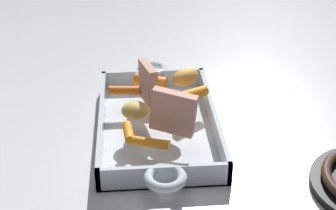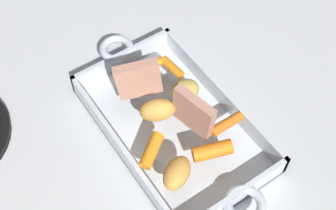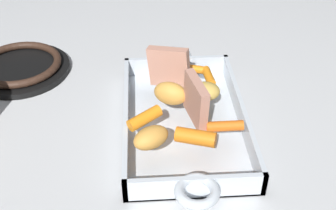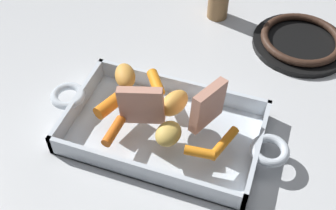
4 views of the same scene
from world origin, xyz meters
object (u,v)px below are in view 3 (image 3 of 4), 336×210
baby_carrot_long (190,68)px  baby_carrot_southeast (145,118)px  roasting_dish (184,119)px  baby_carrot_center_right (209,76)px  stove_burner_rear (20,67)px  roast_slice_outer (196,100)px  potato_whole (171,93)px  potato_golden_large (151,138)px  baby_carrot_center_left (196,137)px  potato_near_roast (205,91)px  roast_slice_thin (169,67)px  baby_carrot_northeast (225,126)px

baby_carrot_long → baby_carrot_southeast: bearing=-31.1°
roasting_dish → baby_carrot_center_right: (-0.08, 0.05, 0.03)m
roasting_dish → stove_burner_rear: bearing=-121.3°
baby_carrot_long → stove_burner_rear: 0.34m
roast_slice_outer → potato_whole: 0.06m
potato_golden_large → baby_carrot_southeast: bearing=-171.4°
baby_carrot_center_left → potato_near_roast: size_ratio=1.23×
roast_slice_thin → baby_carrot_long: 0.06m
baby_carrot_southeast → baby_carrot_long: (-0.14, 0.09, -0.00)m
baby_carrot_long → potato_golden_large: bearing=-21.7°
baby_carrot_center_right → potato_whole: size_ratio=0.83×
roast_slice_thin → stove_burner_rear: roast_slice_thin is taller
baby_carrot_center_right → stove_burner_rear: baby_carrot_center_right is taller
roasting_dish → baby_carrot_center_left: bearing=4.9°
baby_carrot_center_left → potato_whole: size_ratio=1.05×
baby_carrot_southeast → stove_burner_rear: bearing=-132.8°
baby_carrot_center_left → baby_carrot_northeast: 0.06m
roasting_dish → potato_whole: bearing=-117.5°
potato_near_roast → potato_golden_large: bearing=-39.9°
baby_carrot_northeast → baby_carrot_center_right: (-0.14, -0.01, -0.00)m
potato_near_roast → stove_burner_rear: potato_near_roast is taller
roast_slice_thin → stove_burner_rear: (-0.12, -0.29, -0.06)m
baby_carrot_long → potato_whole: size_ratio=1.19×
roast_slice_outer → baby_carrot_southeast: bearing=-85.5°
baby_carrot_center_right → potato_whole: bearing=-48.0°
baby_carrot_southeast → baby_carrot_long: size_ratio=0.83×
roast_slice_thin → stove_burner_rear: size_ratio=0.36×
baby_carrot_southeast → baby_carrot_center_left: baby_carrot_center_left is taller
baby_carrot_southeast → roasting_dish: bearing=119.8°
roast_slice_outer → baby_carrot_center_right: size_ratio=1.52×
baby_carrot_center_right → stove_burner_rear: bearing=-107.2°
baby_carrot_northeast → potato_whole: (-0.07, -0.08, 0.01)m
roast_slice_thin → stove_burner_rear: bearing=-112.6°
baby_carrot_long → potato_near_roast: potato_near_roast is taller
baby_carrot_northeast → baby_carrot_center_right: bearing=-177.8°
roasting_dish → baby_carrot_northeast: (0.06, 0.06, 0.03)m
roasting_dish → baby_carrot_long: 0.11m
baby_carrot_southeast → potato_near_roast: bearing=120.1°
roast_slice_thin → roast_slice_outer: roast_slice_thin is taller
baby_carrot_center_left → potato_near_roast: (-0.11, 0.03, 0.00)m
baby_carrot_southeast → baby_carrot_center_right: baby_carrot_southeast is taller
stove_burner_rear → potato_whole: bearing=58.5°
baby_carrot_center_right → potato_near_roast: size_ratio=0.97×
roasting_dish → roast_slice_outer: bearing=23.8°
baby_carrot_center_left → baby_carrot_center_right: 0.17m
baby_carrot_long → potato_golden_large: (0.20, -0.08, 0.01)m
baby_carrot_southeast → potato_whole: potato_whole is taller
baby_carrot_long → potato_near_roast: 0.09m
roasting_dish → roast_slice_outer: size_ratio=5.85×
baby_carrot_long → potato_golden_large: potato_golden_large is taller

